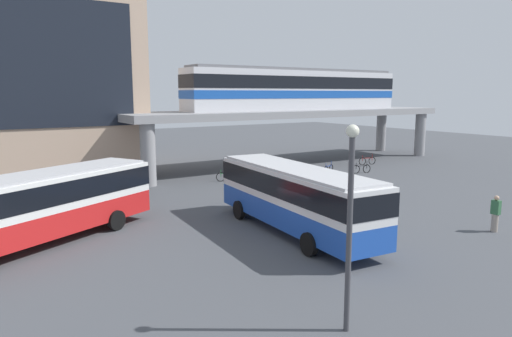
{
  "coord_description": "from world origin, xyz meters",
  "views": [
    {
      "loc": [
        -13.08,
        -15.6,
        6.69
      ],
      "look_at": [
        2.27,
        7.72,
        2.2
      ],
      "focal_mm": 32.82,
      "sensor_mm": 36.0,
      "label": 1
    }
  ],
  "objects": [
    {
      "name": "bus_secondary",
      "position": [
        -9.86,
        6.57,
        1.99
      ],
      "size": [
        10.96,
        7.35,
        3.22
      ],
      "color": "red",
      "rests_on": "ground_plane"
    },
    {
      "name": "bicycle_black",
      "position": [
        15.95,
        12.2,
        0.36
      ],
      "size": [
        1.76,
        0.47,
        1.04
      ],
      "color": "black",
      "rests_on": "ground_plane"
    },
    {
      "name": "bicycle_green",
      "position": [
        4.61,
        15.28,
        0.36
      ],
      "size": [
        1.74,
        0.54,
        1.04
      ],
      "color": "black",
      "rests_on": "ground_plane"
    },
    {
      "name": "train",
      "position": [
        14.7,
        19.5,
        7.13
      ],
      "size": [
        22.95,
        2.96,
        3.84
      ],
      "color": "silver",
      "rests_on": "elevated_platform"
    },
    {
      "name": "lamp_post",
      "position": [
        -4.09,
        -6.63,
        3.5
      ],
      "size": [
        0.36,
        0.36,
        5.88
      ],
      "color": "#3F3F44",
      "rests_on": "ground_plane"
    },
    {
      "name": "bicycle_blue",
      "position": [
        13.52,
        13.64,
        0.36
      ],
      "size": [
        1.67,
        0.76,
        1.04
      ],
      "color": "black",
      "rests_on": "ground_plane"
    },
    {
      "name": "pedestrian_near_building",
      "position": [
        8.82,
        -3.55,
        0.86
      ],
      "size": [
        0.32,
        0.41,
        1.81
      ],
      "color": "gray",
      "rests_on": "ground_plane"
    },
    {
      "name": "bicycle_brown",
      "position": [
        5.81,
        13.81,
        0.36
      ],
      "size": [
        1.71,
        0.65,
        1.04
      ],
      "color": "black",
      "rests_on": "ground_plane"
    },
    {
      "name": "bicycle_silver",
      "position": [
        8.08,
        12.28,
        0.36
      ],
      "size": [
        1.79,
        0.11,
        1.04
      ],
      "color": "black",
      "rests_on": "ground_plane"
    },
    {
      "name": "bicycle_red",
      "position": [
        19.97,
        15.34,
        0.36
      ],
      "size": [
        1.74,
        0.54,
        1.04
      ],
      "color": "black",
      "rests_on": "ground_plane"
    },
    {
      "name": "elevated_platform",
      "position": [
        14.16,
        19.5,
        4.51
      ],
      "size": [
        33.04,
        7.07,
        5.16
      ],
      "color": "gray",
      "rests_on": "ground_plane"
    },
    {
      "name": "ground_plane",
      "position": [
        0.0,
        10.0,
        0.0
      ],
      "size": [
        120.0,
        120.0,
        0.0
      ],
      "primitive_type": "plane",
      "color": "#47494F"
    },
    {
      "name": "bus_main",
      "position": [
        0.54,
        1.73,
        1.99
      ],
      "size": [
        3.54,
        11.23,
        3.22
      ],
      "color": "#1E4CB2",
      "rests_on": "ground_plane"
    }
  ]
}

